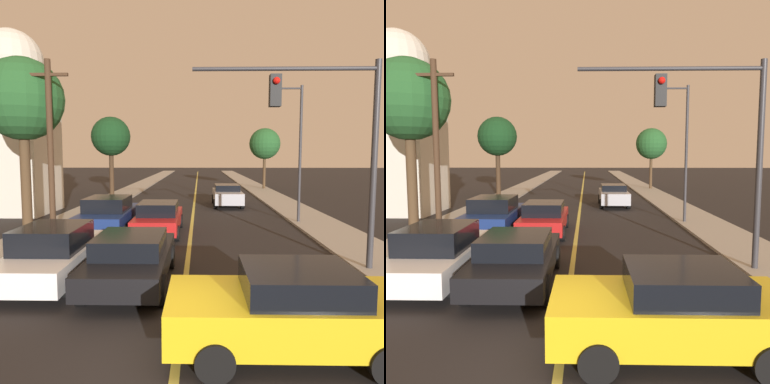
# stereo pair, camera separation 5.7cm
# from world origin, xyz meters

# --- Properties ---
(ground_plane) EXTENTS (200.00, 200.00, 0.00)m
(ground_plane) POSITION_xyz_m (0.00, 0.00, 0.00)
(ground_plane) COLOR black
(road_surface) EXTENTS (10.05, 80.00, 0.01)m
(road_surface) POSITION_xyz_m (0.00, 36.00, 0.01)
(road_surface) COLOR black
(road_surface) RESTS_ON ground
(sidewalk_left) EXTENTS (2.50, 80.00, 0.12)m
(sidewalk_left) POSITION_xyz_m (-6.28, 36.00, 0.06)
(sidewalk_left) COLOR #9E998E
(sidewalk_left) RESTS_ON ground
(sidewalk_right) EXTENTS (2.50, 80.00, 0.12)m
(sidewalk_right) POSITION_xyz_m (6.28, 36.00, 0.06)
(sidewalk_right) COLOR #9E998E
(sidewalk_right) RESTS_ON ground
(car_near_lane_front) EXTENTS (2.05, 4.61, 1.39)m
(car_near_lane_front) POSITION_xyz_m (-1.41, 3.90, 0.75)
(car_near_lane_front) COLOR black
(car_near_lane_front) RESTS_ON ground
(car_near_lane_second) EXTENTS (1.97, 4.63, 1.42)m
(car_near_lane_second) POSITION_xyz_m (-1.41, 10.42, 0.73)
(car_near_lane_second) COLOR red
(car_near_lane_second) RESTS_ON ground
(car_outer_lane_front) EXTENTS (1.99, 4.77, 1.53)m
(car_outer_lane_front) POSITION_xyz_m (-3.62, 4.35, 0.76)
(car_outer_lane_front) COLOR white
(car_outer_lane_front) RESTS_ON ground
(car_outer_lane_second) EXTENTS (2.09, 4.97, 1.64)m
(car_outer_lane_second) POSITION_xyz_m (-3.62, 10.51, 0.82)
(car_outer_lane_second) COLOR navy
(car_outer_lane_second) RESTS_ON ground
(car_far_oncoming) EXTENTS (1.96, 4.75, 1.46)m
(car_far_oncoming) POSITION_xyz_m (2.26, 19.68, 0.77)
(car_far_oncoming) COLOR #A5A8B2
(car_far_oncoming) RESTS_ON ground
(car_crossing_right) EXTENTS (4.22, 2.11, 1.50)m
(car_crossing_right) POSITION_xyz_m (1.96, 0.58, 0.78)
(car_crossing_right) COLOR gold
(car_crossing_right) RESTS_ON ground
(traffic_signal_mast) EXTENTS (5.35, 0.42, 6.02)m
(traffic_signal_mast) POSITION_xyz_m (4.16, 5.18, 4.25)
(traffic_signal_mast) COLOR #333338
(traffic_signal_mast) RESTS_ON ground
(streetlamp_right) EXTENTS (1.65, 0.36, 6.74)m
(streetlamp_right) POSITION_xyz_m (4.99, 13.01, 4.46)
(streetlamp_right) COLOR #333338
(streetlamp_right) RESTS_ON ground
(utility_pole_left) EXTENTS (1.60, 0.24, 7.10)m
(utility_pole_left) POSITION_xyz_m (-5.63, 9.27, 3.83)
(utility_pole_left) COLOR #422D1E
(utility_pole_left) RESTS_ON ground
(tree_left_near) EXTENTS (3.52, 3.52, 7.49)m
(tree_left_near) POSITION_xyz_m (-7.24, 10.45, 5.78)
(tree_left_near) COLOR #4C3823
(tree_left_near) RESTS_ON ground
(tree_left_far) EXTENTS (3.27, 3.27, 6.56)m
(tree_left_far) POSITION_xyz_m (-7.09, 25.81, 5.00)
(tree_left_far) COLOR #3D2B1C
(tree_left_far) RESTS_ON ground
(tree_right_near) EXTENTS (3.08, 3.08, 6.03)m
(tree_right_near) POSITION_xyz_m (6.88, 32.01, 4.59)
(tree_right_near) COLOR #4C3823
(tree_right_near) RESTS_ON ground
(domed_building_left) EXTENTS (4.20, 4.20, 10.70)m
(domed_building_left) POSITION_xyz_m (-10.63, 16.37, 5.26)
(domed_building_left) COLOR beige
(domed_building_left) RESTS_ON ground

